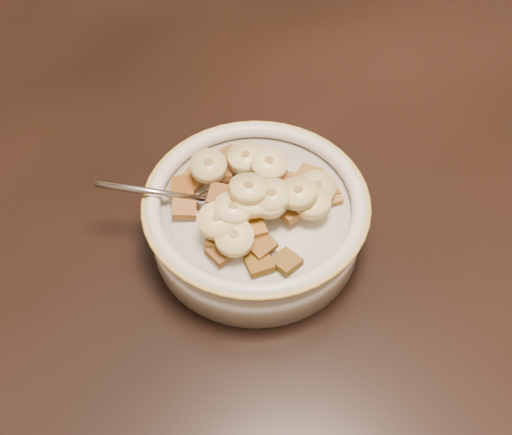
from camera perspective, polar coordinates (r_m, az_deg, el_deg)
table at (r=0.64m, az=-8.68°, el=1.12°), size 1.41×0.92×0.04m
chair at (r=1.33m, az=-19.37°, el=17.34°), size 0.51×0.51×1.04m
cereal_bowl at (r=0.57m, az=0.00°, el=-0.49°), size 0.18×0.18×0.04m
milk at (r=0.55m, az=0.00°, el=0.92°), size 0.15×0.15×0.00m
spoon at (r=0.55m, az=-3.10°, el=1.34°), size 0.06×0.05×0.01m
cereal_square_0 at (r=0.55m, az=2.34°, el=3.22°), size 0.02×0.02×0.01m
cereal_square_1 at (r=0.54m, az=-6.41°, el=0.83°), size 0.03×0.03×0.01m
cereal_square_2 at (r=0.51m, az=0.29°, el=-4.11°), size 0.03×0.03×0.01m
cereal_square_3 at (r=0.56m, az=-5.46°, el=3.60°), size 0.02×0.02×0.01m
cereal_square_4 at (r=0.56m, az=4.61°, el=3.76°), size 0.03×0.03×0.01m
cereal_square_5 at (r=0.51m, az=-0.29°, el=-0.94°), size 0.03×0.03×0.01m
cereal_square_6 at (r=0.54m, az=2.75°, el=3.15°), size 0.03×0.03×0.01m
cereal_square_7 at (r=0.54m, az=3.10°, el=2.73°), size 0.03×0.03×0.01m
cereal_square_8 at (r=0.51m, az=-3.08°, el=-3.06°), size 0.02×0.02×0.01m
cereal_square_9 at (r=0.58m, az=-2.47°, el=5.49°), size 0.02×0.02×0.01m
cereal_square_10 at (r=0.54m, az=-3.18°, el=1.98°), size 0.03×0.03×0.01m
cereal_square_11 at (r=0.56m, az=-3.11°, el=4.04°), size 0.03×0.03×0.01m
cereal_square_12 at (r=0.52m, az=-3.39°, el=-1.97°), size 0.03×0.03×0.01m
cereal_square_13 at (r=0.52m, az=-3.40°, el=-1.75°), size 0.03×0.03×0.01m
cereal_square_14 at (r=0.51m, az=2.67°, el=-3.93°), size 0.02×0.02×0.01m
cereal_square_15 at (r=0.51m, az=0.44°, el=-2.37°), size 0.02×0.02×0.01m
cereal_square_16 at (r=0.55m, az=6.13°, el=2.52°), size 0.03×0.02×0.01m
cereal_square_17 at (r=0.53m, az=3.17°, el=0.55°), size 0.02×0.02×0.01m
cereal_square_18 at (r=0.57m, az=0.00°, el=5.17°), size 0.02×0.02×0.01m
cereal_square_19 at (r=0.53m, az=-3.17°, el=0.32°), size 0.03×0.03×0.01m
cereal_square_20 at (r=0.55m, az=6.45°, el=2.00°), size 0.03×0.03×0.01m
cereal_square_21 at (r=0.56m, az=-6.52°, el=2.72°), size 0.03×0.03×0.01m
cereal_square_22 at (r=0.53m, az=-1.59°, el=1.89°), size 0.03×0.03×0.01m
banana_slice_0 at (r=0.51m, az=1.18°, el=1.57°), size 0.04×0.04×0.01m
banana_slice_1 at (r=0.51m, az=1.40°, el=1.92°), size 0.04×0.04×0.01m
banana_slice_2 at (r=0.51m, az=-0.65°, el=2.58°), size 0.03×0.03×0.02m
banana_slice_3 at (r=0.53m, az=5.03°, el=1.30°), size 0.04×0.04×0.01m
banana_slice_4 at (r=0.51m, az=-2.06°, el=0.76°), size 0.04×0.04×0.01m
banana_slice_5 at (r=0.51m, az=-3.46°, el=-0.30°), size 0.04×0.04×0.02m
banana_slice_6 at (r=0.51m, az=-0.32°, el=1.54°), size 0.04×0.04×0.01m
banana_slice_7 at (r=0.54m, az=1.17°, el=4.77°), size 0.04×0.04×0.02m
banana_slice_8 at (r=0.52m, az=3.74°, el=2.18°), size 0.04×0.04×0.02m
banana_slice_9 at (r=0.55m, az=-0.91°, el=5.32°), size 0.04×0.04×0.01m
banana_slice_10 at (r=0.50m, az=-1.93°, el=-1.81°), size 0.04×0.04×0.02m
banana_slice_11 at (r=0.55m, az=-4.25°, el=4.59°), size 0.04×0.04×0.01m
banana_slice_12 at (r=0.54m, az=5.46°, el=2.63°), size 0.04×0.04×0.02m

